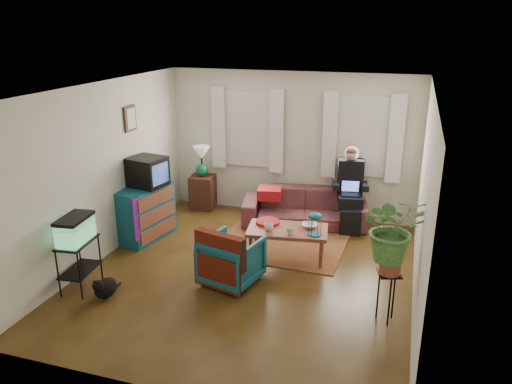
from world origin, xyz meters
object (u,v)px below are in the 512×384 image
(side_table, at_px, (203,192))
(plant_stand, at_px, (387,297))
(sofa, at_px, (305,202))
(dresser, at_px, (145,213))
(aquarium_stand, at_px, (80,265))
(coffee_table, at_px, (287,244))
(armchair, at_px, (232,258))

(side_table, relative_size, plant_stand, 1.00)
(sofa, xyz_separation_m, dresser, (-2.36, -1.36, 0.02))
(aquarium_stand, bearing_deg, coffee_table, 28.69)
(sofa, height_order, aquarium_stand, sofa)
(aquarium_stand, xyz_separation_m, plant_stand, (3.94, 0.43, -0.02))
(armchair, xyz_separation_m, plant_stand, (2.07, -0.33, -0.04))
(side_table, distance_m, coffee_table, 2.63)
(side_table, xyz_separation_m, aquarium_stand, (-0.35, -3.31, 0.02))
(side_table, distance_m, aquarium_stand, 3.33)
(dresser, bearing_deg, plant_stand, -7.59)
(armchair, height_order, coffee_table, armchair)
(armchair, relative_size, plant_stand, 1.14)
(dresser, relative_size, armchair, 1.35)
(sofa, xyz_separation_m, side_table, (-2.02, 0.22, -0.10))
(plant_stand, bearing_deg, coffee_table, 140.55)
(side_table, height_order, coffee_table, side_table)
(dresser, height_order, armchair, dresser)
(dresser, bearing_deg, sofa, 40.69)
(dresser, distance_m, plant_stand, 4.14)
(coffee_table, relative_size, plant_stand, 1.85)
(side_table, height_order, dresser, dresser)
(sofa, height_order, plant_stand, sofa)
(aquarium_stand, distance_m, plant_stand, 3.96)
(armchair, bearing_deg, dresser, -13.82)
(armchair, height_order, plant_stand, armchair)
(sofa, relative_size, armchair, 2.94)
(side_table, relative_size, dresser, 0.65)
(dresser, bearing_deg, armchair, -16.81)
(side_table, height_order, plant_stand, side_table)
(armchair, bearing_deg, aquarium_stand, 35.98)
(aquarium_stand, distance_m, coffee_table, 2.95)
(aquarium_stand, bearing_deg, armchair, 16.02)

